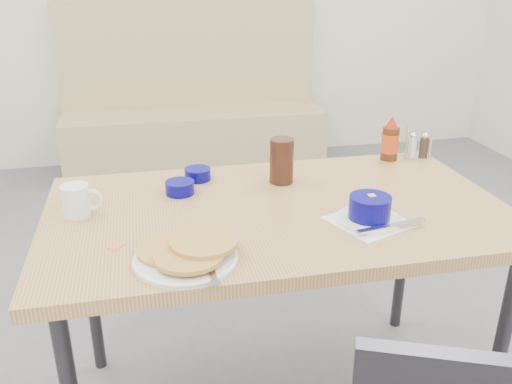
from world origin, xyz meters
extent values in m
cube|color=tan|center=(0.00, 2.72, 0.23)|extent=(1.90, 0.55, 0.45)
cube|color=tan|center=(0.00, 2.94, 0.72)|extent=(1.90, 0.12, 1.00)
cube|color=#2D2D33|center=(0.00, 2.72, 0.04)|extent=(1.90, 0.55, 0.08)
cube|color=tan|center=(0.00, 0.25, 0.74)|extent=(1.40, 0.80, 0.04)
cylinder|color=#2D2D33|center=(0.62, -0.07, 0.36)|extent=(0.04, 0.04, 0.72)
cylinder|color=#2D2D33|center=(-0.62, 0.57, 0.36)|extent=(0.04, 0.04, 0.72)
cylinder|color=#2D2D33|center=(0.62, 0.57, 0.36)|extent=(0.04, 0.04, 0.72)
cylinder|color=white|center=(-0.31, -0.02, 0.77)|extent=(0.26, 0.26, 0.01)
cylinder|color=gold|center=(-0.34, 0.01, 0.78)|extent=(0.17, 0.17, 0.01)
cylinder|color=gold|center=(-0.30, -0.05, 0.79)|extent=(0.17, 0.17, 0.01)
cylinder|color=gold|center=(-0.26, 0.00, 0.80)|extent=(0.17, 0.17, 0.01)
cube|color=silver|center=(-0.25, -0.11, 0.78)|extent=(0.02, 0.12, 0.00)
cylinder|color=white|center=(-0.59, 0.32, 0.81)|extent=(0.08, 0.08, 0.09)
cylinder|color=black|center=(-0.59, 0.32, 0.85)|extent=(0.07, 0.07, 0.00)
torus|color=white|center=(-0.55, 0.32, 0.81)|extent=(0.07, 0.02, 0.07)
cube|color=white|center=(0.23, 0.09, 0.76)|extent=(0.25, 0.25, 0.00)
cylinder|color=white|center=(0.23, 0.09, 0.77)|extent=(0.19, 0.19, 0.01)
cylinder|color=#06046A|center=(0.23, 0.09, 0.81)|extent=(0.12, 0.12, 0.07)
cylinder|color=white|center=(0.23, 0.09, 0.83)|extent=(0.11, 0.11, 0.01)
cube|color=#F4DB60|center=(0.23, 0.10, 0.84)|extent=(0.02, 0.02, 0.01)
cube|color=silver|center=(0.27, 0.03, 0.78)|extent=(0.22, 0.06, 0.01)
cylinder|color=#06046A|center=(-0.28, 0.42, 0.78)|extent=(0.09, 0.09, 0.04)
cylinder|color=#06046A|center=(-0.21, 0.53, 0.78)|extent=(0.09, 0.09, 0.04)
cylinder|color=#32190F|center=(0.06, 0.45, 0.84)|extent=(0.09, 0.09, 0.15)
cube|color=silver|center=(0.64, 0.59, 0.76)|extent=(0.11, 0.08, 0.00)
cylinder|color=silver|center=(0.60, 0.58, 0.82)|extent=(0.01, 0.01, 0.11)
cylinder|color=silver|center=(0.67, 0.56, 0.82)|extent=(0.01, 0.01, 0.11)
cylinder|color=silver|center=(0.61, 0.62, 0.82)|extent=(0.01, 0.01, 0.11)
cylinder|color=silver|center=(0.68, 0.60, 0.82)|extent=(0.01, 0.01, 0.11)
cylinder|color=silver|center=(0.62, 0.60, 0.80)|extent=(0.03, 0.03, 0.08)
cylinder|color=#3F3326|center=(0.66, 0.58, 0.80)|extent=(0.03, 0.03, 0.08)
cylinder|color=#47230F|center=(0.52, 0.59, 0.82)|extent=(0.06, 0.06, 0.13)
cylinder|color=#CA6517|center=(0.52, 0.59, 0.83)|extent=(0.06, 0.06, 0.07)
cone|color=#AC1B10|center=(0.52, 0.59, 0.91)|extent=(0.05, 0.05, 0.04)
cube|color=#EA624E|center=(-0.48, 0.10, 0.76)|extent=(0.05, 0.05, 0.00)
camera|label=1|loc=(-0.39, -1.21, 1.44)|focal=38.00mm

